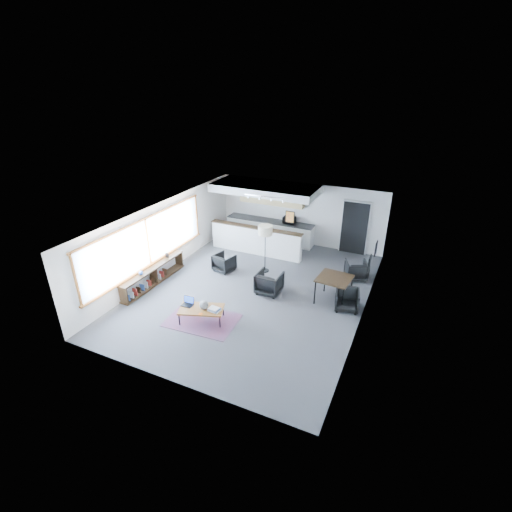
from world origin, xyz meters
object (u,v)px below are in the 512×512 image
at_px(armchair_left, 224,262).
at_px(floor_lamp, 265,232).
at_px(book_stack, 214,309).
at_px(dining_table, 334,280).
at_px(coffee_table, 201,309).
at_px(laptop, 188,302).
at_px(armchair_right, 269,282).
at_px(dining_chair_near, 347,300).
at_px(ceramic_pot, 204,305).
at_px(dining_chair_far, 356,271).
at_px(microwave, 289,220).

height_order(armchair_left, floor_lamp, floor_lamp).
xyz_separation_m(book_stack, dining_table, (2.77, 2.57, 0.30)).
xyz_separation_m(coffee_table, laptop, (-0.46, 0.02, 0.10)).
height_order(armchair_right, dining_chair_near, armchair_right).
relative_size(ceramic_pot, armchair_right, 0.33).
height_order(book_stack, dining_chair_far, dining_chair_far).
bearing_deg(dining_chair_far, dining_chair_near, 69.97).
bearing_deg(dining_chair_near, ceramic_pot, -159.02).
distance_m(laptop, book_stack, 0.87).
bearing_deg(dining_chair_near, armchair_right, 169.48).
height_order(ceramic_pot, dining_chair_far, ceramic_pot).
distance_m(armchair_right, microwave, 4.16).
bearing_deg(dining_chair_far, armchair_left, -6.61).
xyz_separation_m(laptop, floor_lamp, (0.88, 3.58, 1.05)).
bearing_deg(coffee_table, armchair_left, 87.78).
xyz_separation_m(floor_lamp, dining_table, (2.75, -0.97, -0.77)).
relative_size(laptop, armchair_left, 0.49).
distance_m(armchair_left, armchair_right, 2.23).
height_order(laptop, book_stack, laptop).
distance_m(ceramic_pot, floor_lamp, 3.74).
height_order(coffee_table, book_stack, book_stack).
xyz_separation_m(coffee_table, microwave, (0.33, 6.30, 0.72)).
bearing_deg(armchair_right, laptop, 54.24).
height_order(dining_chair_near, dining_chair_far, dining_chair_far).
height_order(coffee_table, dining_table, dining_table).
bearing_deg(dining_chair_near, laptop, -162.76).
bearing_deg(ceramic_pot, dining_chair_near, 33.12).
height_order(dining_table, dining_chair_far, dining_table).
xyz_separation_m(armchair_left, dining_table, (4.12, -0.40, 0.42)).
distance_m(book_stack, dining_table, 3.79).
bearing_deg(laptop, coffee_table, -5.78).
bearing_deg(ceramic_pot, coffee_table, -171.97).
bearing_deg(microwave, floor_lamp, -90.37).
relative_size(armchair_left, floor_lamp, 0.39).
distance_m(coffee_table, armchair_left, 3.18).
relative_size(book_stack, floor_lamp, 0.20).
distance_m(ceramic_pot, armchair_left, 3.20).
bearing_deg(floor_lamp, microwave, 91.95).
bearing_deg(dining_table, coffee_table, -140.36).
xyz_separation_m(ceramic_pot, dining_table, (3.09, 2.62, 0.22)).
bearing_deg(floor_lamp, ceramic_pot, -95.30).
bearing_deg(laptop, ceramic_pot, -4.06).
bearing_deg(coffee_table, floor_lamp, 63.72).
height_order(laptop, dining_table, dining_table).
distance_m(book_stack, armchair_left, 3.27).
height_order(book_stack, microwave, microwave).
height_order(laptop, ceramic_pot, ceramic_pot).
bearing_deg(ceramic_pot, dining_table, 40.28).
xyz_separation_m(armchair_right, floor_lamp, (-0.73, 1.32, 1.14)).
relative_size(ceramic_pot, dining_table, 0.24).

